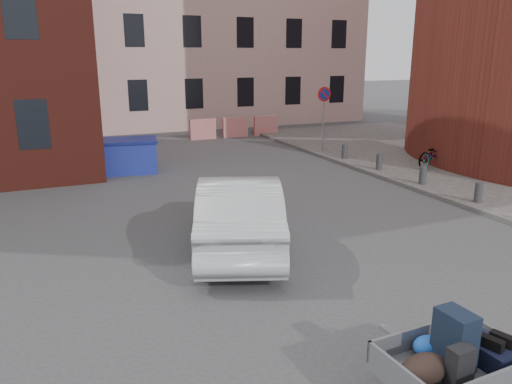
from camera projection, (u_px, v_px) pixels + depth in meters
name	position (u px, v px, depth m)	size (l,w,h in m)	color
ground	(307.00, 256.00, 10.34)	(120.00, 120.00, 0.00)	#38383A
sidewalk	(499.00, 170.00, 17.70)	(9.00, 24.00, 0.12)	#474442
building_pink	(220.00, 4.00, 30.25)	(16.00, 8.00, 14.00)	#CFA79F
no_parking_sign	(324.00, 105.00, 20.50)	(0.60, 0.09, 2.65)	gray
bollards	(423.00, 175.00, 15.54)	(0.22, 9.02, 0.55)	#3A3A3D
barriers	(235.00, 127.00, 25.09)	(4.70, 0.18, 1.00)	red
trailer	(452.00, 361.00, 5.75)	(1.64, 1.83, 1.20)	black
dumpster	(117.00, 156.00, 17.51)	(3.00, 1.88, 1.17)	navy
silver_car	(239.00, 212.00, 10.65)	(1.67, 4.79, 1.58)	#B0B4B8
bicycle	(434.00, 154.00, 17.88)	(0.62, 1.78, 0.93)	black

